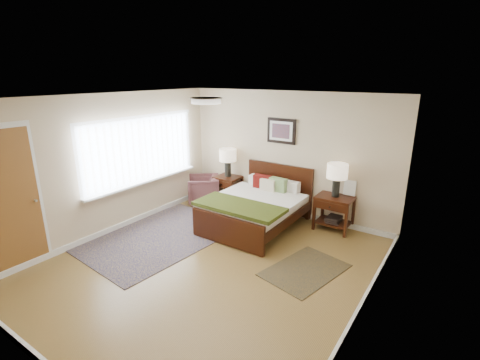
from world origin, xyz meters
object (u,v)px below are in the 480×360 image
at_px(nightstand_left, 227,182).
at_px(armchair, 204,189).
at_px(lamp_right, 337,174).
at_px(nightstand_right, 334,209).
at_px(rug_persian, 159,236).
at_px(bed, 256,203).
at_px(lamp_left, 228,157).

xyz_separation_m(nightstand_left, armchair, (-0.49, -0.25, -0.20)).
bearing_deg(lamp_right, nightstand_right, -90.00).
relative_size(nightstand_left, rug_persian, 0.24).
bearing_deg(nightstand_right, armchair, -175.01).
height_order(bed, nightstand_right, bed).
bearing_deg(nightstand_left, rug_persian, -91.01).
xyz_separation_m(lamp_left, lamp_right, (2.43, 0.00, 0.02)).
relative_size(lamp_left, lamp_right, 1.00).
bearing_deg(armchair, nightstand_right, 56.31).
bearing_deg(lamp_left, nightstand_right, -0.35).
bearing_deg(bed, rug_persian, -131.76).
bearing_deg(lamp_right, lamp_left, 180.00).
bearing_deg(armchair, rug_persian, -24.59).
bearing_deg(rug_persian, nightstand_right, 44.59).
distance_m(nightstand_left, armchair, 0.58).
xyz_separation_m(lamp_left, armchair, (-0.49, -0.27, -0.76)).
distance_m(lamp_left, armchair, 0.94).
relative_size(lamp_right, armchair, 0.89).
bearing_deg(lamp_right, bed, -150.71).
distance_m(nightstand_right, rug_persian, 3.23).
xyz_separation_m(lamp_left, rug_persian, (-0.04, -2.06, -1.06)).
relative_size(nightstand_left, lamp_left, 1.04).
distance_m(nightstand_left, lamp_left, 0.56).
bearing_deg(bed, armchair, 165.30).
relative_size(nightstand_left, lamp_right, 1.04).
distance_m(armchair, rug_persian, 1.87).
distance_m(bed, nightstand_right, 1.44).
height_order(nightstand_right, armchair, nightstand_right).
xyz_separation_m(nightstand_left, lamp_left, (-0.00, 0.02, 0.56)).
bearing_deg(bed, lamp_right, 29.29).
xyz_separation_m(armchair, rug_persian, (0.45, -1.79, -0.31)).
relative_size(bed, nightstand_right, 2.90).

